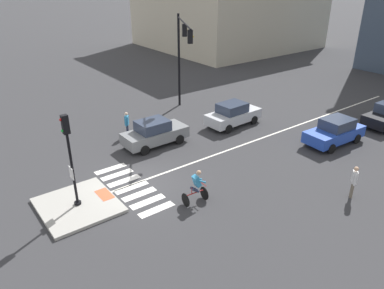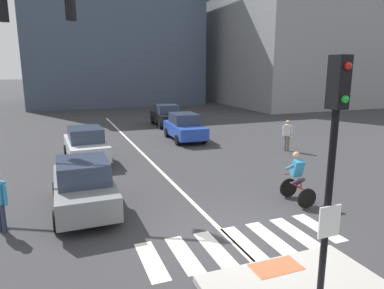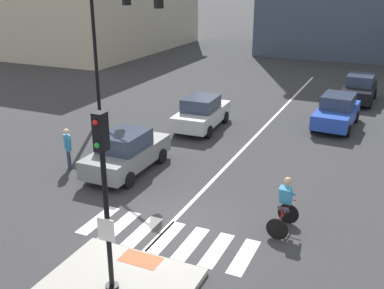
# 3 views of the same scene
# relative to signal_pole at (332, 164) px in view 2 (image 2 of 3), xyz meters

# --- Properties ---
(ground_plane) EXTENTS (300.00, 300.00, 0.00)m
(ground_plane) POSITION_rel_signal_pole_xyz_m (0.00, 3.23, -2.80)
(ground_plane) COLOR #333335
(tactile_pad_front) EXTENTS (1.10, 0.60, 0.01)m
(tactile_pad_front) POSITION_rel_signal_pole_xyz_m (0.00, 1.34, -2.65)
(tactile_pad_front) COLOR #DB5B38
(tactile_pad_front) RESTS_ON traffic_island
(signal_pole) EXTENTS (0.44, 0.38, 4.40)m
(signal_pole) POSITION_rel_signal_pole_xyz_m (0.00, 0.00, 0.00)
(signal_pole) COLOR black
(signal_pole) RESTS_ON traffic_island
(crosswalk_stripe_a) EXTENTS (0.44, 1.80, 0.01)m
(crosswalk_stripe_a) POSITION_rel_signal_pole_xyz_m (-2.39, 2.79, -2.80)
(crosswalk_stripe_a) COLOR silver
(crosswalk_stripe_a) RESTS_ON ground
(crosswalk_stripe_b) EXTENTS (0.44, 1.80, 0.01)m
(crosswalk_stripe_b) POSITION_rel_signal_pole_xyz_m (-1.60, 2.79, -2.80)
(crosswalk_stripe_b) COLOR silver
(crosswalk_stripe_b) RESTS_ON ground
(crosswalk_stripe_c) EXTENTS (0.44, 1.80, 0.01)m
(crosswalk_stripe_c) POSITION_rel_signal_pole_xyz_m (-0.80, 2.79, -2.80)
(crosswalk_stripe_c) COLOR silver
(crosswalk_stripe_c) RESTS_ON ground
(crosswalk_stripe_d) EXTENTS (0.44, 1.80, 0.01)m
(crosswalk_stripe_d) POSITION_rel_signal_pole_xyz_m (0.00, 2.79, -2.80)
(crosswalk_stripe_d) COLOR silver
(crosswalk_stripe_d) RESTS_ON ground
(crosswalk_stripe_e) EXTENTS (0.44, 1.80, 0.01)m
(crosswalk_stripe_e) POSITION_rel_signal_pole_xyz_m (0.80, 2.79, -2.80)
(crosswalk_stripe_e) COLOR silver
(crosswalk_stripe_e) RESTS_ON ground
(crosswalk_stripe_f) EXTENTS (0.44, 1.80, 0.01)m
(crosswalk_stripe_f) POSITION_rel_signal_pole_xyz_m (1.60, 2.79, -2.80)
(crosswalk_stripe_f) COLOR silver
(crosswalk_stripe_f) RESTS_ON ground
(crosswalk_stripe_g) EXTENTS (0.44, 1.80, 0.01)m
(crosswalk_stripe_g) POSITION_rel_signal_pole_xyz_m (2.39, 2.79, -2.80)
(crosswalk_stripe_g) COLOR silver
(crosswalk_stripe_g) RESTS_ON ground
(lane_centre_line) EXTENTS (0.14, 28.00, 0.01)m
(lane_centre_line) POSITION_rel_signal_pole_xyz_m (-0.22, 13.23, -2.80)
(lane_centre_line) COLOR silver
(lane_centre_line) RESTS_ON ground
(building_corner_left) EXTENTS (20.52, 19.10, 16.02)m
(building_corner_left) POSITION_rel_signal_pole_xyz_m (2.65, 43.88, 5.23)
(building_corner_left) COLOR #3D4C60
(building_corner_left) RESTS_ON ground
(building_corner_right) EXTENTS (22.65, 18.88, 14.26)m
(building_corner_right) POSITION_rel_signal_pole_xyz_m (25.89, 33.11, 4.35)
(building_corner_right) COLOR gray
(building_corner_right) RESTS_ON ground
(car_black_eastbound_distant) EXTENTS (1.93, 4.15, 1.64)m
(car_black_eastbound_distant) POSITION_rel_signal_pole_xyz_m (3.57, 21.16, -1.99)
(car_black_eastbound_distant) COLOR black
(car_black_eastbound_distant) RESTS_ON ground
(car_grey_westbound_near) EXTENTS (1.87, 4.11, 1.64)m
(car_grey_westbound_near) POSITION_rel_signal_pole_xyz_m (-3.59, 6.42, -1.99)
(car_grey_westbound_near) COLOR slate
(car_grey_westbound_near) RESTS_ON ground
(car_silver_westbound_far) EXTENTS (1.98, 4.17, 1.64)m
(car_silver_westbound_far) POSITION_rel_signal_pole_xyz_m (-3.06, 12.53, -1.99)
(car_silver_westbound_far) COLOR silver
(car_silver_westbound_far) RESTS_ON ground
(car_blue_eastbound_far) EXTENTS (2.00, 4.18, 1.64)m
(car_blue_eastbound_far) POSITION_rel_signal_pole_xyz_m (3.02, 15.57, -1.99)
(car_blue_eastbound_far) COLOR #2347B7
(car_blue_eastbound_far) RESTS_ON ground
(cyclist) EXTENTS (0.74, 1.14, 1.68)m
(cyclist) POSITION_rel_signal_pole_xyz_m (3.02, 4.62, -1.93)
(cyclist) COLOR black
(cyclist) RESTS_ON ground
(pedestrian_waiting_far_side) EXTENTS (0.39, 0.46, 1.67)m
(pedestrian_waiting_far_side) POSITION_rel_signal_pole_xyz_m (7.17, 10.86, -1.82)
(pedestrian_waiting_far_side) COLOR #6B6051
(pedestrian_waiting_far_side) RESTS_ON ground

